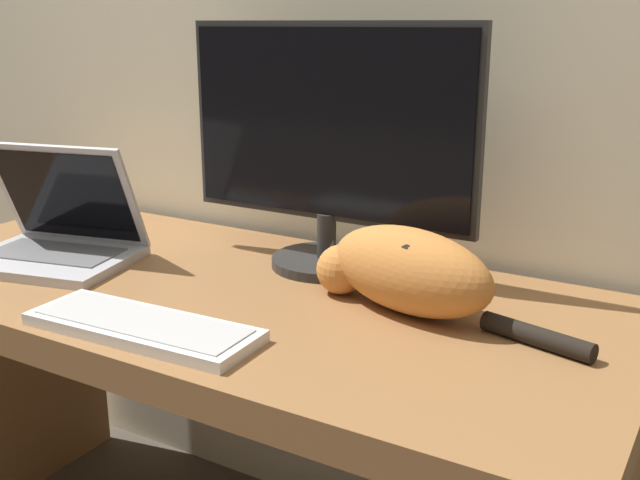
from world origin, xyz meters
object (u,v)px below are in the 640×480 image
at_px(laptop, 56,238).
at_px(cat, 406,269).
at_px(external_keyboard, 142,327).
at_px(monitor, 327,144).

relative_size(laptop, cat, 0.73).
relative_size(external_keyboard, cat, 0.79).
distance_m(laptop, external_keyboard, 0.47).
xyz_separation_m(monitor, cat, (0.24, -0.15, -0.18)).
height_order(external_keyboard, cat, cat).
distance_m(laptop, cat, 0.77).
bearing_deg(monitor, laptop, -152.72).
distance_m(external_keyboard, cat, 0.46).
bearing_deg(cat, monitor, 163.16).
relative_size(laptop, external_keyboard, 0.92).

